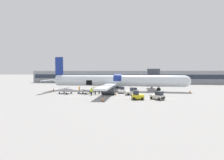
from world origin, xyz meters
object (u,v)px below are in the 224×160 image
Objects in this scene: baggage_cart_queued at (66,91)px; baggage_tug_lead at (132,92)px; baggage_tug_mid at (122,90)px; ground_crew_marshal at (99,90)px; ground_crew_loader_b at (95,91)px; airplane at (116,81)px; ground_crew_supervisor at (79,89)px; ground_crew_helper at (102,90)px; baggage_tug_spare at (158,96)px; ground_crew_loader_a at (94,89)px; baggage_tug_rear at (137,96)px; ground_crew_driver at (92,91)px; baggage_cart_loading at (85,92)px.

baggage_tug_lead is at bearing 1.01° from baggage_cart_queued.
baggage_tug_mid is 6.02m from ground_crew_marshal.
airplane is at bearing 63.83° from ground_crew_loader_b.
ground_crew_supervisor is (-9.27, -5.28, -1.92)m from airplane.
ground_crew_helper is 0.97× the size of ground_crew_marshal.
airplane reaches higher than baggage_cart_queued.
baggage_tug_spare reaches higher than baggage_cart_queued.
baggage_tug_lead is at bearing -17.49° from ground_crew_helper.
baggage_tug_mid is (-2.73, 3.06, -0.05)m from baggage_tug_lead.
ground_crew_helper is at bearing 17.91° from baggage_cart_queued.
baggage_tug_mid is 1.52× the size of ground_crew_loader_b.
baggage_tug_spare reaches higher than ground_crew_loader_a.
ground_crew_loader_b is 1.32m from ground_crew_marshal.
ground_crew_marshal is (5.90, -1.95, -0.06)m from ground_crew_supervisor.
baggage_tug_rear is 11.76m from ground_crew_driver.
ground_crew_helper is (-9.37, 9.40, 0.07)m from baggage_tug_rear.
baggage_cart_queued is at bearing 164.63° from baggage_tug_spare.
ground_crew_driver reaches higher than baggage_cart_loading.
ground_crew_loader_a reaches higher than baggage_cart_loading.
ground_crew_supervisor is (-4.71, 4.85, -0.03)m from ground_crew_driver.
ground_crew_marshal is (-9.61, 7.55, 0.10)m from baggage_tug_rear.
ground_crew_supervisor reaches higher than baggage_tug_lead.
baggage_cart_loading is (-9.21, -2.66, -0.19)m from baggage_tug_mid.
baggage_tug_spare is 18.63m from baggage_cart_loading.
baggage_tug_rear is (1.36, -6.88, 0.02)m from baggage_tug_lead.
ground_crew_driver is at bearing -114.23° from airplane.
ground_crew_loader_b reaches higher than ground_crew_supervisor.
baggage_tug_rear reaches higher than ground_crew_helper.
baggage_tug_rear is 15.42m from ground_crew_loader_a.
baggage_tug_lead is 11.95m from baggage_cart_loading.
ground_crew_helper is at bearing 28.39° from baggage_cart_loading.
ground_crew_driver reaches higher than ground_crew_helper.
baggage_tug_spare is 1.88× the size of ground_crew_loader_a.
baggage_tug_rear is 12.18m from ground_crew_loader_b.
baggage_tug_spare is at bearing -31.28° from ground_crew_loader_a.
ground_crew_supervisor is at bearing -150.32° from airplane.
ground_crew_loader_a is 1.01× the size of ground_crew_helper.
baggage_tug_mid is 0.63× the size of baggage_cart_queued.
ground_crew_helper is (1.43, 4.74, -0.12)m from ground_crew_driver.
baggage_tug_lead reaches higher than ground_crew_helper.
baggage_tug_lead is 2.18× the size of ground_crew_helper.
baggage_tug_spare is at bearing -33.57° from ground_crew_helper.
ground_crew_supervisor is (-5.17, 3.05, -0.01)m from ground_crew_loader_b.
baggage_cart_loading is at bearing 8.25° from baggage_cart_queued.
baggage_tug_mid is 5.31m from ground_crew_helper.
ground_crew_driver reaches higher than baggage_tug_lead.
ground_crew_supervisor is at bearing -177.83° from baggage_tug_mid.
baggage_tug_lead is 10.81m from ground_crew_loader_a.
baggage_cart_queued is 2.42× the size of ground_crew_loader_b.
baggage_cart_queued is at bearing -131.50° from ground_crew_supervisor.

